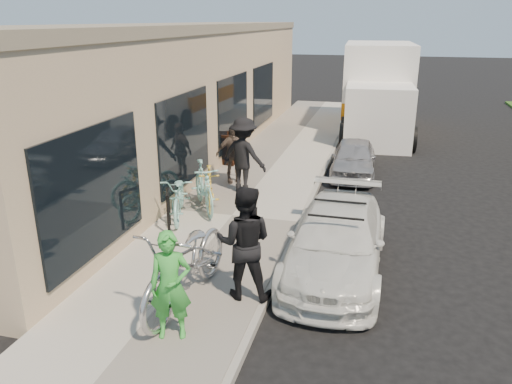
{
  "coord_description": "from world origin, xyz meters",
  "views": [
    {
      "loc": [
        1.17,
        -7.03,
        4.35
      ],
      "look_at": [
        -1.22,
        2.17,
        1.05
      ],
      "focal_mm": 35.0,
      "sensor_mm": 36.0,
      "label": 1
    }
  ],
  "objects_px": {
    "sedan_white": "(337,241)",
    "bike_rack": "(168,207)",
    "sedan_silver": "(354,158)",
    "man_standing": "(244,243)",
    "moving_truck": "(377,93)",
    "tandem_bike": "(187,262)",
    "cruiser_bike_a": "(204,187)",
    "cruiser_bike_c": "(210,188)",
    "sandwich_board": "(226,149)",
    "woman_rider": "(170,286)",
    "bystander_a": "(244,155)",
    "cruiser_bike_b": "(179,196)",
    "bystander_b": "(233,154)"
  },
  "relations": [
    {
      "from": "sedan_white",
      "to": "bike_rack",
      "type": "bearing_deg",
      "value": 169.95
    },
    {
      "from": "sedan_silver",
      "to": "man_standing",
      "type": "distance_m",
      "value": 7.63
    },
    {
      "from": "moving_truck",
      "to": "tandem_bike",
      "type": "bearing_deg",
      "value": -102.45
    },
    {
      "from": "cruiser_bike_a",
      "to": "cruiser_bike_c",
      "type": "distance_m",
      "value": 0.2
    },
    {
      "from": "sedan_silver",
      "to": "sandwich_board",
      "type": "bearing_deg",
      "value": -176.4
    },
    {
      "from": "woman_rider",
      "to": "cruiser_bike_a",
      "type": "bearing_deg",
      "value": 87.68
    },
    {
      "from": "sandwich_board",
      "to": "cruiser_bike_a",
      "type": "xyz_separation_m",
      "value": [
        0.67,
        -3.75,
        0.06
      ]
    },
    {
      "from": "bystander_a",
      "to": "tandem_bike",
      "type": "bearing_deg",
      "value": 114.27
    },
    {
      "from": "bike_rack",
      "to": "man_standing",
      "type": "height_order",
      "value": "man_standing"
    },
    {
      "from": "bike_rack",
      "to": "sedan_silver",
      "type": "bearing_deg",
      "value": 57.57
    },
    {
      "from": "man_standing",
      "to": "cruiser_bike_a",
      "type": "height_order",
      "value": "man_standing"
    },
    {
      "from": "sedan_white",
      "to": "woman_rider",
      "type": "bearing_deg",
      "value": -124.97
    },
    {
      "from": "sedan_silver",
      "to": "tandem_bike",
      "type": "xyz_separation_m",
      "value": [
        -1.96,
        -7.93,
        0.31
      ]
    },
    {
      "from": "bike_rack",
      "to": "man_standing",
      "type": "bearing_deg",
      "value": -43.41
    },
    {
      "from": "cruiser_bike_b",
      "to": "bystander_a",
      "type": "distance_m",
      "value": 2.29
    },
    {
      "from": "cruiser_bike_c",
      "to": "cruiser_bike_a",
      "type": "bearing_deg",
      "value": -136.59
    },
    {
      "from": "tandem_bike",
      "to": "sedan_white",
      "type": "bearing_deg",
      "value": 47.67
    },
    {
      "from": "cruiser_bike_c",
      "to": "bystander_b",
      "type": "distance_m",
      "value": 2.05
    },
    {
      "from": "tandem_bike",
      "to": "bystander_b",
      "type": "distance_m",
      "value": 6.13
    },
    {
      "from": "bike_rack",
      "to": "bystander_a",
      "type": "xyz_separation_m",
      "value": [
        0.84,
        2.78,
        0.45
      ]
    },
    {
      "from": "bike_rack",
      "to": "woman_rider",
      "type": "xyz_separation_m",
      "value": [
        1.58,
        -3.43,
        0.27
      ]
    },
    {
      "from": "cruiser_bike_c",
      "to": "man_standing",
      "type": "bearing_deg",
      "value": -82.23
    },
    {
      "from": "man_standing",
      "to": "sedan_white",
      "type": "bearing_deg",
      "value": -137.46
    },
    {
      "from": "sandwich_board",
      "to": "tandem_bike",
      "type": "bearing_deg",
      "value": -63.26
    },
    {
      "from": "cruiser_bike_b",
      "to": "cruiser_bike_c",
      "type": "relative_size",
      "value": 1.2
    },
    {
      "from": "sedan_white",
      "to": "tandem_bike",
      "type": "relative_size",
      "value": 1.59
    },
    {
      "from": "sedan_silver",
      "to": "moving_truck",
      "type": "distance_m",
      "value": 6.62
    },
    {
      "from": "woman_rider",
      "to": "cruiser_bike_b",
      "type": "bearing_deg",
      "value": 94.16
    },
    {
      "from": "cruiser_bike_b",
      "to": "bystander_a",
      "type": "bearing_deg",
      "value": 48.0
    },
    {
      "from": "cruiser_bike_a",
      "to": "sedan_white",
      "type": "bearing_deg",
      "value": -62.79
    },
    {
      "from": "sedan_white",
      "to": "bystander_a",
      "type": "bearing_deg",
      "value": 128.65
    },
    {
      "from": "tandem_bike",
      "to": "bystander_a",
      "type": "distance_m",
      "value": 5.36
    },
    {
      "from": "bike_rack",
      "to": "tandem_bike",
      "type": "distance_m",
      "value": 2.94
    },
    {
      "from": "woman_rider",
      "to": "bystander_a",
      "type": "distance_m",
      "value": 6.25
    },
    {
      "from": "bystander_b",
      "to": "bike_rack",
      "type": "bearing_deg",
      "value": -127.78
    },
    {
      "from": "sedan_white",
      "to": "sedan_silver",
      "type": "relative_size",
      "value": 1.33
    },
    {
      "from": "sedan_silver",
      "to": "cruiser_bike_a",
      "type": "bearing_deg",
      "value": -128.95
    },
    {
      "from": "sandwich_board",
      "to": "bystander_a",
      "type": "xyz_separation_m",
      "value": [
        1.2,
        -2.26,
        0.46
      ]
    },
    {
      "from": "sedan_silver",
      "to": "bystander_a",
      "type": "distance_m",
      "value": 3.72
    },
    {
      "from": "sedan_white",
      "to": "bystander_b",
      "type": "height_order",
      "value": "bystander_b"
    },
    {
      "from": "cruiser_bike_a",
      "to": "cruiser_bike_c",
      "type": "height_order",
      "value": "cruiser_bike_a"
    },
    {
      "from": "cruiser_bike_a",
      "to": "cruiser_bike_b",
      "type": "bearing_deg",
      "value": -155.02
    },
    {
      "from": "bike_rack",
      "to": "bystander_a",
      "type": "relative_size",
      "value": 0.44
    },
    {
      "from": "woman_rider",
      "to": "cruiser_bike_b",
      "type": "height_order",
      "value": "woman_rider"
    },
    {
      "from": "tandem_bike",
      "to": "cruiser_bike_a",
      "type": "distance_m",
      "value": 4.0
    },
    {
      "from": "sedan_white",
      "to": "sedan_silver",
      "type": "bearing_deg",
      "value": 91.49
    },
    {
      "from": "sedan_white",
      "to": "cruiser_bike_a",
      "type": "xyz_separation_m",
      "value": [
        -3.24,
        1.94,
        0.12
      ]
    },
    {
      "from": "moving_truck",
      "to": "bystander_a",
      "type": "bearing_deg",
      "value": -111.23
    },
    {
      "from": "tandem_bike",
      "to": "cruiser_bike_b",
      "type": "distance_m",
      "value": 3.61
    },
    {
      "from": "tandem_bike",
      "to": "bystander_b",
      "type": "bearing_deg",
      "value": 106.1
    }
  ]
}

